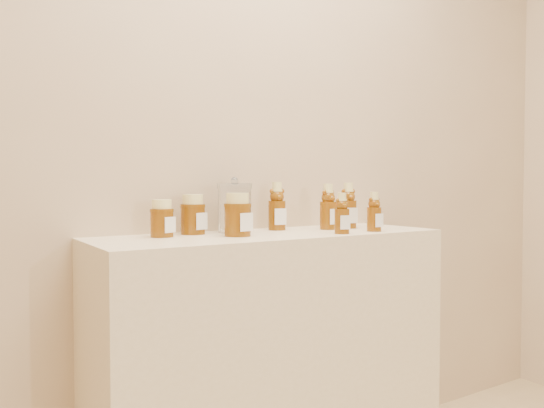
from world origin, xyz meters
TOP-DOWN VIEW (x-y plane):
  - wall_back at (0.00, 1.75)m, footprint 3.50×0.02m
  - display_table at (0.00, 1.55)m, footprint 1.20×0.40m
  - bear_bottle_back_left at (0.09, 1.66)m, footprint 0.08×0.08m
  - bear_bottle_back_mid at (0.26, 1.58)m, footprint 0.07×0.07m
  - bear_bottle_back_right at (0.36, 1.58)m, footprint 0.08×0.08m
  - bear_bottle_front_left at (0.19, 1.42)m, footprint 0.06×0.06m
  - bear_bottle_front_right at (0.34, 1.43)m, footprint 0.05×0.05m
  - honey_jar_left at (-0.36, 1.63)m, footprint 0.10×0.10m
  - honey_jar_back at (-0.24, 1.67)m, footprint 0.11×0.11m
  - honey_jar_front at (-0.14, 1.53)m, footprint 0.10×0.10m
  - glass_canister at (-0.09, 1.65)m, footprint 0.14×0.14m

SIDE VIEW (x-z plane):
  - display_table at x=0.00m, z-range 0.00..0.90m
  - honey_jar_left at x=-0.36m, z-range 0.90..1.02m
  - honey_jar_back at x=-0.24m, z-range 0.90..1.03m
  - honey_jar_front at x=-0.14m, z-range 0.90..1.04m
  - bear_bottle_front_left at x=0.19m, z-range 0.90..1.05m
  - bear_bottle_front_right at x=0.34m, z-range 0.90..1.06m
  - glass_canister at x=-0.09m, z-range 0.90..1.08m
  - bear_bottle_back_mid at x=0.26m, z-range 0.90..1.09m
  - bear_bottle_back_right at x=0.36m, z-range 0.90..1.09m
  - bear_bottle_back_left at x=0.09m, z-range 0.90..1.10m
  - wall_back at x=0.00m, z-range 0.00..2.70m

